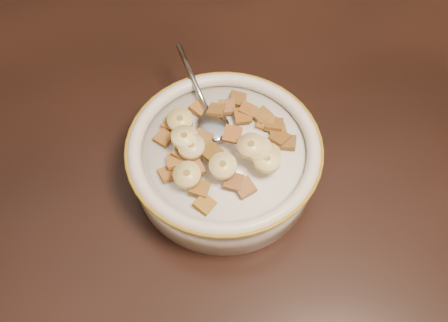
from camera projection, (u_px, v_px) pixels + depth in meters
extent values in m
cube|color=#422816|center=(227.00, 299.00, 1.36)|extent=(4.00, 4.50, 0.10)
cube|color=black|center=(231.00, 130.00, 0.70)|extent=(1.40, 0.91, 0.04)
cylinder|color=beige|center=(224.00, 162.00, 0.61)|extent=(0.22, 0.22, 0.05)
cylinder|color=silver|center=(224.00, 150.00, 0.59)|extent=(0.18, 0.18, 0.00)
ellipsoid|color=#9399A2|center=(213.00, 126.00, 0.61)|extent=(0.05, 0.06, 0.01)
cube|color=brown|center=(182.00, 130.00, 0.60)|extent=(0.03, 0.03, 0.01)
cube|color=brown|center=(280.00, 138.00, 0.59)|extent=(0.03, 0.03, 0.01)
cube|color=brown|center=(238.00, 99.00, 0.62)|extent=(0.02, 0.02, 0.01)
cube|color=brown|center=(243.00, 116.00, 0.61)|extent=(0.02, 0.02, 0.01)
cube|color=brown|center=(262.00, 116.00, 0.61)|extent=(0.03, 0.03, 0.01)
cube|color=olive|center=(172.00, 123.00, 0.60)|extent=(0.03, 0.03, 0.01)
cube|color=brown|center=(212.00, 153.00, 0.56)|extent=(0.03, 0.03, 0.01)
cube|color=brown|center=(232.00, 134.00, 0.57)|extent=(0.03, 0.03, 0.01)
cube|color=#92551D|center=(200.00, 108.00, 0.62)|extent=(0.03, 0.03, 0.01)
cube|color=brown|center=(168.00, 174.00, 0.57)|extent=(0.03, 0.03, 0.01)
cube|color=brown|center=(200.00, 188.00, 0.55)|extent=(0.03, 0.03, 0.01)
cube|color=brown|center=(287.00, 142.00, 0.59)|extent=(0.03, 0.03, 0.01)
cube|color=brown|center=(217.00, 110.00, 0.61)|extent=(0.03, 0.03, 0.01)
cube|color=brown|center=(183.00, 153.00, 0.57)|extent=(0.03, 0.03, 0.01)
cube|color=olive|center=(194.00, 168.00, 0.56)|extent=(0.03, 0.03, 0.01)
cube|color=#995B1E|center=(266.00, 122.00, 0.60)|extent=(0.03, 0.03, 0.01)
cube|color=brown|center=(278.00, 131.00, 0.60)|extent=(0.02, 0.02, 0.01)
cube|color=brown|center=(245.00, 188.00, 0.55)|extent=(0.03, 0.03, 0.01)
cube|color=olive|center=(227.00, 107.00, 0.61)|extent=(0.02, 0.02, 0.01)
cube|color=olive|center=(205.00, 204.00, 0.55)|extent=(0.03, 0.03, 0.01)
cube|color=brown|center=(203.00, 139.00, 0.58)|extent=(0.03, 0.03, 0.01)
cube|color=brown|center=(274.00, 124.00, 0.60)|extent=(0.03, 0.03, 0.01)
cube|color=brown|center=(248.00, 110.00, 0.61)|extent=(0.03, 0.03, 0.01)
cube|color=brown|center=(234.00, 182.00, 0.56)|extent=(0.03, 0.03, 0.01)
cube|color=#995C29|center=(176.00, 161.00, 0.57)|extent=(0.02, 0.02, 0.01)
cube|color=brown|center=(164.00, 138.00, 0.59)|extent=(0.03, 0.03, 0.01)
cylinder|color=beige|center=(191.00, 147.00, 0.56)|extent=(0.04, 0.04, 0.01)
cylinder|color=#E0D27B|center=(184.00, 137.00, 0.57)|extent=(0.04, 0.04, 0.01)
cylinder|color=#EECF85|center=(267.00, 160.00, 0.55)|extent=(0.04, 0.04, 0.01)
cylinder|color=#F5E07C|center=(223.00, 166.00, 0.55)|extent=(0.03, 0.03, 0.01)
cylinder|color=#D2B96D|center=(187.00, 175.00, 0.55)|extent=(0.04, 0.04, 0.01)
cylinder|color=#DBCD7F|center=(258.00, 149.00, 0.56)|extent=(0.04, 0.04, 0.01)
cylinder|color=#DFBF6D|center=(180.00, 120.00, 0.59)|extent=(0.04, 0.04, 0.01)
cylinder|color=#D2CA79|center=(267.00, 156.00, 0.56)|extent=(0.03, 0.04, 0.01)
cylinder|color=tan|center=(251.00, 146.00, 0.56)|extent=(0.04, 0.04, 0.01)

